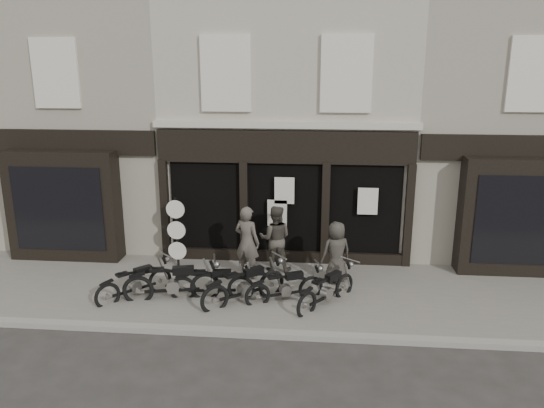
# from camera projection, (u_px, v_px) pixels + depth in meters

# --- Properties ---
(ground_plane) EXTENTS (90.00, 90.00, 0.00)m
(ground_plane) POSITION_uv_depth(u_px,v_px,m) (276.00, 310.00, 12.60)
(ground_plane) COLOR #2D2B28
(ground_plane) RESTS_ON ground
(pavement) EXTENTS (30.00, 4.20, 0.12)m
(pavement) POSITION_uv_depth(u_px,v_px,m) (279.00, 292.00, 13.45)
(pavement) COLOR slate
(pavement) RESTS_ON ground_plane
(kerb) EXTENTS (30.00, 0.25, 0.13)m
(kerb) POSITION_uv_depth(u_px,v_px,m) (271.00, 334.00, 11.38)
(kerb) COLOR gray
(kerb) RESTS_ON ground_plane
(central_building) EXTENTS (7.30, 6.22, 8.34)m
(central_building) POSITION_uv_depth(u_px,v_px,m) (291.00, 113.00, 17.24)
(central_building) COLOR #A69E8E
(central_building) RESTS_ON ground
(neighbour_left) EXTENTS (5.60, 6.73, 8.34)m
(neighbour_left) POSITION_uv_depth(u_px,v_px,m) (102.00, 113.00, 17.74)
(neighbour_left) COLOR gray
(neighbour_left) RESTS_ON ground
(neighbour_right) EXTENTS (5.60, 6.73, 8.34)m
(neighbour_right) POSITION_uv_depth(u_px,v_px,m) (493.00, 116.00, 16.64)
(neighbour_right) COLOR gray
(neighbour_right) RESTS_ON ground
(motorcycle_0) EXTENTS (1.59, 1.65, 0.99)m
(motorcycle_0) POSITION_uv_depth(u_px,v_px,m) (135.00, 285.00, 13.05)
(motorcycle_0) COLOR black
(motorcycle_0) RESTS_ON ground
(motorcycle_1) EXTENTS (2.34, 0.83, 1.13)m
(motorcycle_1) POSITION_uv_depth(u_px,v_px,m) (173.00, 286.00, 12.88)
(motorcycle_1) COLOR black
(motorcycle_1) RESTS_ON ground
(motorcycle_2) EXTENTS (2.09, 0.57, 1.00)m
(motorcycle_2) POSITION_uv_depth(u_px,v_px,m) (213.00, 286.00, 12.98)
(motorcycle_2) COLOR black
(motorcycle_2) RESTS_ON ground
(motorcycle_3) EXTENTS (1.95, 1.65, 1.11)m
(motorcycle_3) POSITION_uv_depth(u_px,v_px,m) (245.00, 289.00, 12.75)
(motorcycle_3) COLOR black
(motorcycle_3) RESTS_ON ground
(motorcycle_4) EXTENTS (1.88, 1.06, 0.96)m
(motorcycle_4) POSITION_uv_depth(u_px,v_px,m) (286.00, 289.00, 12.83)
(motorcycle_4) COLOR black
(motorcycle_4) RESTS_ON ground
(motorcycle_5) EXTENTS (1.51, 1.77, 1.00)m
(motorcycle_5) POSITION_uv_depth(u_px,v_px,m) (327.00, 292.00, 12.63)
(motorcycle_5) COLOR black
(motorcycle_5) RESTS_ON ground
(man_left) EXTENTS (0.84, 0.71, 1.96)m
(man_left) POSITION_uv_depth(u_px,v_px,m) (247.00, 242.00, 14.01)
(man_left) COLOR #4D4740
(man_left) RESTS_ON pavement
(man_centre) EXTENTS (0.90, 0.70, 1.84)m
(man_centre) POSITION_uv_depth(u_px,v_px,m) (275.00, 238.00, 14.47)
(man_centre) COLOR #433E36
(man_centre) RESTS_ON pavement
(man_right) EXTENTS (0.94, 0.80, 1.63)m
(man_right) POSITION_uv_depth(u_px,v_px,m) (336.00, 252.00, 13.74)
(man_right) COLOR #36332D
(man_right) RESTS_ON pavement
(advert_sign_post) EXTENTS (0.52, 0.33, 2.13)m
(advert_sign_post) POSITION_uv_depth(u_px,v_px,m) (177.00, 236.00, 14.71)
(advert_sign_post) COLOR black
(advert_sign_post) RESTS_ON ground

